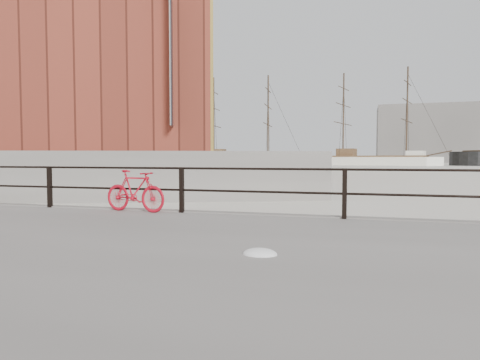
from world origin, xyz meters
The scene contains 15 objects.
ground centered at (0.00, 0.00, 0.00)m, with size 400.00×400.00×0.00m, color white.
promenade centered at (0.00, -4.00, 0.17)m, with size 36.00×8.00×0.35m, color gray.
far_quay centered at (-40.00, 72.00, 0.90)m, with size 24.00×150.00×1.80m, color gray.
guardrail centered at (0.00, -0.15, 0.85)m, with size 28.00×0.10×1.00m, color black, non-canonical shape.
bicycle centered at (-4.56, -0.33, 0.82)m, with size 1.55×0.23×0.94m, color red.
schooner_mid centered at (1.97, 83.72, 0.00)m, with size 28.27×11.96×20.39m, color white, non-canonical shape.
schooner_left centered at (-24.53, 76.54, 0.00)m, with size 25.31×11.51×19.14m, color white, non-canonical shape.
workboat_near centered at (-30.90, 30.73, 0.00)m, with size 11.59×3.86×7.00m, color black, non-canonical shape.
workboat_far centered at (-29.63, 48.50, 0.00)m, with size 11.45×3.96×7.00m, color black, non-canonical shape.
apartment_terracotta centered at (-21.25, 20.26, 11.90)m, with size 20.00×15.00×20.20m, color maroon.
apartment_mustard centered at (-29.49, 40.65, 12.90)m, with size 22.00×15.00×22.20m, color gold.
apartment_cream centered at (-38.11, 61.98, 12.40)m, with size 20.00×15.00×21.20m, color beige.
apartment_grey centered at (-46.35, 82.38, 13.40)m, with size 22.00×15.00×23.20m, color gray.
apartment_brick centered at (-54.97, 103.70, 12.40)m, with size 24.00×15.00×21.20m, color maroon.
industrial_west centered at (20.00, 140.00, 9.00)m, with size 32.00×18.00×18.00m, color gray.
Camera 1 is at (0.38, -8.81, 1.56)m, focal length 32.00 mm.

